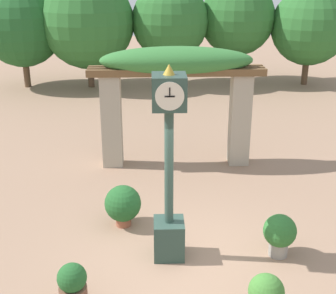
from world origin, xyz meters
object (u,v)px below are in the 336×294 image
at_px(pedestal_clock, 169,173).
at_px(potted_plant_near_left, 280,233).
at_px(potted_plant_far_right, 123,204).
at_px(potted_plant_far_left, 72,284).

height_order(pedestal_clock, potted_plant_near_left, pedestal_clock).
relative_size(pedestal_clock, potted_plant_far_right, 4.07).
bearing_deg(pedestal_clock, potted_plant_far_right, 128.78).
distance_m(potted_plant_far_left, potted_plant_far_right, 2.49).
xyz_separation_m(potted_plant_far_left, potted_plant_far_right, (0.66, 2.40, 0.12)).
bearing_deg(pedestal_clock, potted_plant_near_left, -1.64).
bearing_deg(pedestal_clock, potted_plant_far_left, -140.77).
bearing_deg(potted_plant_far_left, potted_plant_near_left, 18.74).
relative_size(potted_plant_near_left, potted_plant_far_right, 0.93).
distance_m(pedestal_clock, potted_plant_far_right, 1.87).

